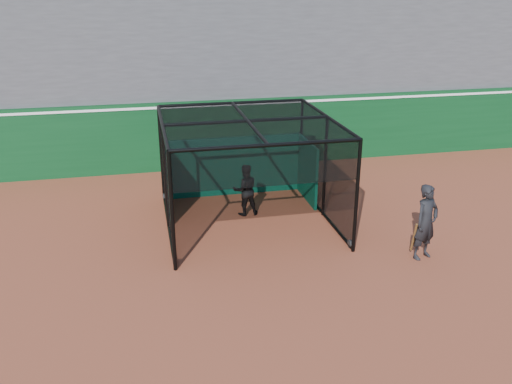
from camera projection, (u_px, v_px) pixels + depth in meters
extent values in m
plane|color=brown|center=(250.00, 281.00, 12.44)|extent=(120.00, 120.00, 0.00)
cube|color=#0B3D19|center=(203.00, 134.00, 19.74)|extent=(50.00, 0.45, 2.50)
cube|color=white|center=(202.00, 104.00, 19.34)|extent=(50.00, 0.50, 0.08)
cube|color=#4C4C4F|center=(189.00, 49.00, 22.32)|extent=(50.00, 7.85, 7.75)
cube|color=#064530|center=(234.00, 166.00, 17.27)|extent=(4.39, 0.10, 1.90)
cylinder|color=black|center=(175.00, 262.00, 13.09)|extent=(0.08, 0.22, 0.22)
cylinder|color=black|center=(350.00, 244.00, 13.98)|extent=(0.08, 0.22, 0.22)
cylinder|color=black|center=(164.00, 197.00, 17.05)|extent=(0.08, 0.22, 0.22)
cylinder|color=black|center=(302.00, 186.00, 17.94)|extent=(0.08, 0.22, 0.22)
imported|color=black|center=(245.00, 190.00, 15.78)|extent=(0.77, 0.61, 1.54)
imported|color=black|center=(426.00, 222.00, 13.20)|extent=(0.82, 0.68, 1.92)
cylinder|color=#593819|center=(414.00, 237.00, 13.34)|extent=(0.14, 0.33, 0.84)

